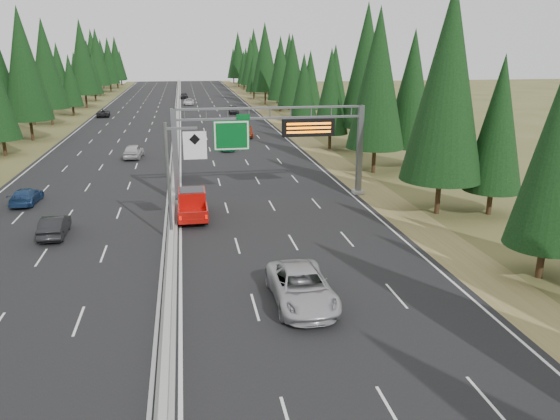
{
  "coord_description": "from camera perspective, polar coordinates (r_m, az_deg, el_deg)",
  "views": [
    {
      "loc": [
        1.19,
        -10.25,
        12.62
      ],
      "look_at": [
        6.49,
        20.0,
        3.44
      ],
      "focal_mm": 35.0,
      "sensor_mm": 36.0,
      "label": 1
    }
  ],
  "objects": [
    {
      "name": "car_onc_white",
      "position": [
        66.86,
        -15.06,
        5.97
      ],
      "size": [
        2.34,
        4.95,
        1.64
      ],
      "primitive_type": "imported",
      "rotation": [
        0.0,
        0.0,
        3.05
      ],
      "color": "#BABABA",
      "rests_on": "road"
    },
    {
      "name": "shoulder_left",
      "position": [
        93.09,
        -21.82,
        7.68
      ],
      "size": [
        3.6,
        260.0,
        0.06
      ],
      "primitive_type": "cube",
      "color": "#505025",
      "rests_on": "ground"
    },
    {
      "name": "car_onc_near",
      "position": [
        40.69,
        -22.5,
        -1.55
      ],
      "size": [
        1.68,
        4.46,
        1.45
      ],
      "primitive_type": "imported",
      "rotation": [
        0.0,
        0.0,
        3.17
      ],
      "color": "black",
      "rests_on": "road"
    },
    {
      "name": "sign_gantry",
      "position": [
        46.38,
        -0.23,
        7.51
      ],
      "size": [
        16.75,
        0.98,
        7.8
      ],
      "color": "slate",
      "rests_on": "road"
    },
    {
      "name": "car_onc_far",
      "position": [
        109.34,
        -17.98,
        9.62
      ],
      "size": [
        2.63,
        5.1,
        1.37
      ],
      "primitive_type": "imported",
      "rotation": [
        0.0,
        0.0,
        3.21
      ],
      "color": "black",
      "rests_on": "road"
    },
    {
      "name": "tree_row_right",
      "position": [
        79.13,
        5.43,
        14.13
      ],
      "size": [
        12.04,
        241.73,
        18.56
      ],
      "color": "black",
      "rests_on": "ground"
    },
    {
      "name": "car_ahead_dkred",
      "position": [
        80.13,
        -3.58,
        8.16
      ],
      "size": [
        1.72,
        4.75,
        1.56
      ],
      "primitive_type": "imported",
      "rotation": [
        0.0,
        0.0,
        -0.02
      ],
      "color": "#54170C",
      "rests_on": "road"
    },
    {
      "name": "car_ahead_white",
      "position": [
        128.16,
        -9.51,
        11.1
      ],
      "size": [
        2.41,
        4.9,
        1.34
      ],
      "primitive_type": "imported",
      "rotation": [
        0.0,
        0.0,
        -0.04
      ],
      "color": "silver",
      "rests_on": "road"
    },
    {
      "name": "car_ahead_far",
      "position": [
        143.97,
        -9.99,
        11.7
      ],
      "size": [
        2.03,
        4.55,
        1.52
      ],
      "primitive_type": "imported",
      "rotation": [
        0.0,
        0.0,
        0.05
      ],
      "color": "#232225",
      "rests_on": "road"
    },
    {
      "name": "red_pickup",
      "position": [
        42.59,
        -9.16,
        0.82
      ],
      "size": [
        2.15,
        6.03,
        1.97
      ],
      "color": "black",
      "rests_on": "road"
    },
    {
      "name": "silver_minivan",
      "position": [
        27.93,
        2.26,
        -8.06
      ],
      "size": [
        2.97,
        6.34,
        1.75
      ],
      "primitive_type": "imported",
      "rotation": [
        0.0,
        0.0,
        0.01
      ],
      "color": "#ADACB1",
      "rests_on": "road"
    },
    {
      "name": "car_ahead_dkgrey",
      "position": [
        108.97,
        -4.85,
        10.32
      ],
      "size": [
        1.89,
        4.55,
        1.31
      ],
      "primitive_type": "imported",
      "rotation": [
        0.0,
        0.0,
        -0.01
      ],
      "color": "black",
      "rests_on": "road"
    },
    {
      "name": "shoulder_right",
      "position": [
        92.63,
        0.49,
        8.82
      ],
      "size": [
        3.6,
        260.0,
        0.06
      ],
      "primitive_type": "cube",
      "color": "olive",
      "rests_on": "ground"
    },
    {
      "name": "car_ahead_green",
      "position": [
        70.01,
        -5.56,
        6.83
      ],
      "size": [
        1.69,
        4.17,
        1.42
      ],
      "primitive_type": "imported",
      "rotation": [
        0.0,
        0.0,
        -0.0
      ],
      "color": "#155F40",
      "rests_on": "road"
    },
    {
      "name": "car_onc_blue",
      "position": [
        50.12,
        -25.0,
        1.33
      ],
      "size": [
        2.04,
        4.62,
        1.32
      ],
      "primitive_type": "imported",
      "rotation": [
        0.0,
        0.0,
        3.1
      ],
      "color": "navy",
      "rests_on": "road"
    },
    {
      "name": "median_barrier",
      "position": [
        91.08,
        -10.72,
        8.65
      ],
      "size": [
        0.7,
        260.0,
        0.85
      ],
      "color": "gray",
      "rests_on": "road"
    },
    {
      "name": "road",
      "position": [
        91.14,
        -10.71,
        8.42
      ],
      "size": [
        32.0,
        260.0,
        0.08
      ],
      "primitive_type": "cube",
      "color": "black",
      "rests_on": "ground"
    },
    {
      "name": "hov_sign_pole",
      "position": [
        36.1,
        -10.69,
        3.71
      ],
      "size": [
        2.8,
        0.5,
        8.0
      ],
      "color": "slate",
      "rests_on": "road"
    }
  ]
}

